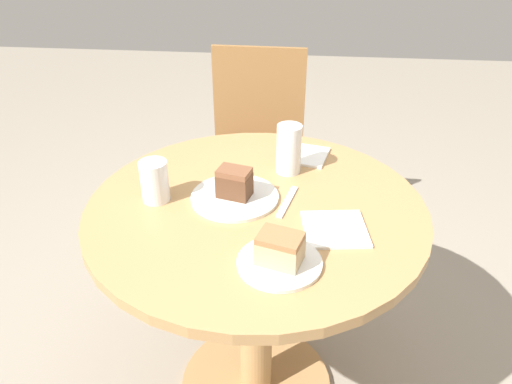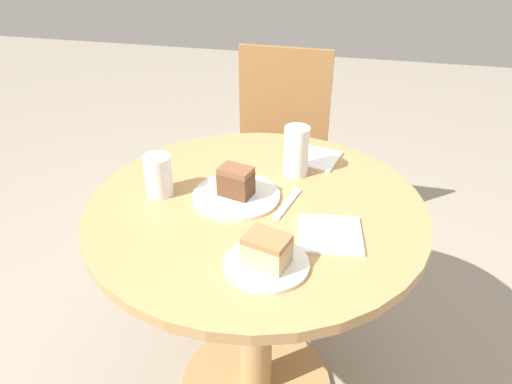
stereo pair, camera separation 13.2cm
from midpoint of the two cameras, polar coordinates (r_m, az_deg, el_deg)
The scene contains 11 objects.
table at distance 1.47m, azimuth 2.61°, elevation -8.29°, with size 0.92×0.92×0.76m.
chair at distance 2.20m, azimuth 4.18°, elevation 4.00°, with size 0.43×0.44×0.92m.
plate_near at distance 1.37m, azimuth 0.48°, elevation -0.51°, with size 0.24×0.24×0.01m.
plate_far at distance 1.14m, azimuth 4.56°, elevation -8.31°, with size 0.20×0.20×0.01m.
cake_slice_near at distance 1.35m, azimuth 0.49°, elevation 1.13°, with size 0.10×0.08×0.08m.
cake_slice_far at distance 1.11m, azimuth 4.65°, elevation -6.72°, with size 0.12×0.10×0.07m.
glass_lemonade at distance 1.38m, azimuth -8.39°, elevation 1.62°, with size 0.08×0.08×0.12m.
glass_water at distance 1.47m, azimuth 7.21°, elevation 4.39°, with size 0.07×0.07×0.15m.
napkin_stack at distance 1.25m, azimuth 11.48°, elevation -4.86°, with size 0.17×0.17×0.01m.
fork at distance 1.35m, azimuth 6.45°, elevation -1.41°, with size 0.05×0.16×0.00m.
napkin_side at distance 1.59m, azimuth 9.16°, elevation 3.81°, with size 0.17×0.17×0.01m.
Camera 2 is at (0.24, -1.10, 1.49)m, focal length 35.00 mm.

